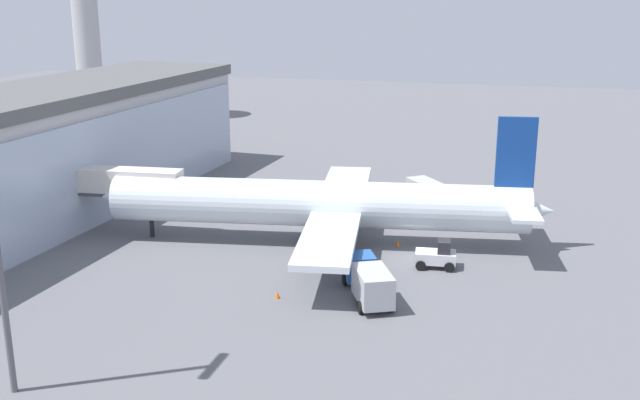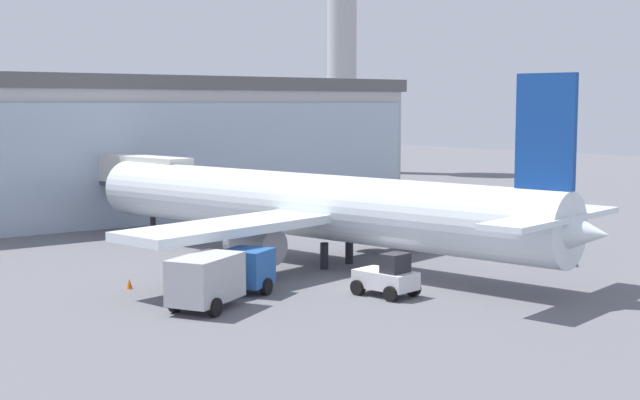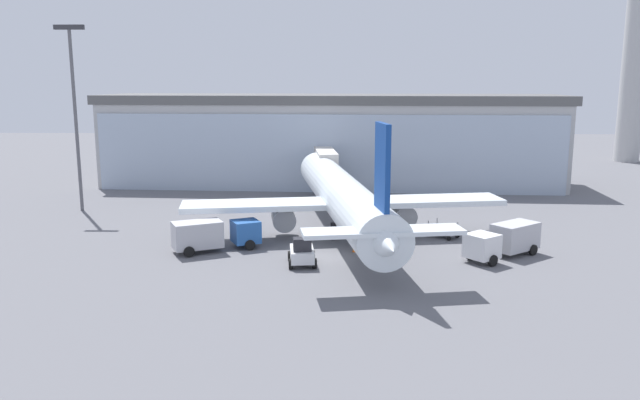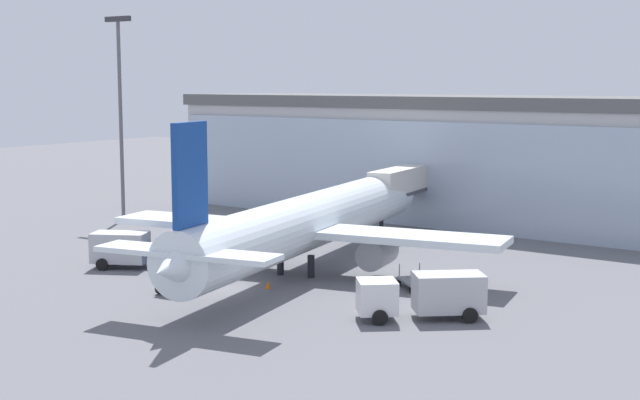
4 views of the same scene
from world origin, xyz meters
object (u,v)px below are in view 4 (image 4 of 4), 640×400
(jet_bridge, at_px, (407,182))
(apron_light_mast, at_px, (120,102))
(catering_truck, at_px, (138,249))
(airplane, at_px, (308,222))
(fuel_truck, at_px, (426,294))
(baggage_cart, at_px, (415,282))
(safety_cone_wingtip, at_px, (179,249))
(pushback_tug, at_px, (181,277))
(safety_cone_nose, at_px, (268,285))

(jet_bridge, distance_m, apron_light_mast, 29.27)
(catering_truck, bearing_deg, airplane, 4.01)
(fuel_truck, bearing_deg, catering_truck, -41.23)
(fuel_truck, distance_m, baggage_cart, 7.61)
(fuel_truck, bearing_deg, safety_cone_wingtip, -54.56)
(baggage_cart, bearing_deg, pushback_tug, -101.36)
(baggage_cart, height_order, safety_cone_nose, baggage_cart)
(jet_bridge, height_order, pushback_tug, jet_bridge)
(baggage_cart, bearing_deg, apron_light_mast, -153.58)
(fuel_truck, bearing_deg, baggage_cart, -96.85)
(baggage_cart, bearing_deg, airplane, -144.31)
(fuel_truck, distance_m, safety_cone_nose, 12.32)
(jet_bridge, height_order, baggage_cart, jet_bridge)
(airplane, distance_m, safety_cone_nose, 7.21)
(fuel_truck, distance_m, safety_cone_wingtip, 26.92)
(apron_light_mast, relative_size, catering_truck, 2.65)
(catering_truck, bearing_deg, fuel_truck, -28.83)
(catering_truck, relative_size, pushback_tug, 2.23)
(apron_light_mast, relative_size, baggage_cart, 6.35)
(apron_light_mast, relative_size, fuel_truck, 2.82)
(pushback_tug, bearing_deg, baggage_cart, -59.83)
(safety_cone_wingtip, bearing_deg, fuel_truck, -16.27)
(baggage_cart, relative_size, safety_cone_wingtip, 5.72)
(apron_light_mast, height_order, baggage_cart, apron_light_mast)
(baggage_cart, bearing_deg, safety_cone_nose, -105.14)
(catering_truck, bearing_deg, baggage_cart, -11.47)
(airplane, bearing_deg, safety_cone_nose, 179.70)
(safety_cone_wingtip, bearing_deg, jet_bridge, 61.50)
(catering_truck, distance_m, baggage_cart, 20.88)
(jet_bridge, height_order, fuel_truck, jet_bridge)
(pushback_tug, bearing_deg, catering_truck, 56.94)
(catering_truck, xyz_separation_m, safety_cone_nose, (11.93, -0.06, -1.19))
(airplane, xyz_separation_m, safety_cone_wingtip, (-12.62, 0.01, -3.28))
(fuel_truck, xyz_separation_m, pushback_tug, (-16.41, -2.70, -0.49))
(jet_bridge, xyz_separation_m, baggage_cart, (11.36, -20.48, -4.08))
(apron_light_mast, height_order, pushback_tug, apron_light_mast)
(jet_bridge, distance_m, fuel_truck, 31.11)
(jet_bridge, bearing_deg, airplane, -179.73)
(apron_light_mast, xyz_separation_m, pushback_tug, (25.61, -20.06, -10.78))
(airplane, relative_size, fuel_truck, 5.57)
(safety_cone_nose, relative_size, safety_cone_wingtip, 1.00)
(airplane, bearing_deg, safety_cone_wingtip, 80.76)
(jet_bridge, bearing_deg, baggage_cart, -156.88)
(airplane, relative_size, safety_cone_nose, 71.83)
(pushback_tug, relative_size, safety_cone_wingtip, 6.13)
(airplane, xyz_separation_m, pushback_tug, (-3.21, -10.23, -2.58))
(safety_cone_nose, bearing_deg, jet_bridge, 96.85)
(safety_cone_nose, xyz_separation_m, safety_cone_wingtip, (-13.62, 6.35, 0.00))
(safety_cone_nose, bearing_deg, airplane, 98.92)
(apron_light_mast, xyz_separation_m, fuel_truck, (42.02, -17.36, -10.29))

